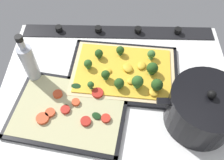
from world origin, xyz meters
TOP-DOWN VIEW (x-y plane):
  - ground_plane at (0.00, 0.00)cm, footprint 79.96×64.48cm
  - stove_control_panel at (0.00, -28.74)cm, footprint 76.76×7.00cm
  - baking_tray_front at (-2.12, -7.94)cm, footprint 40.33×30.02cm
  - broccoli_pizza at (-2.83, -7.27)cm, footprint 37.74×27.43cm
  - baking_tray_back at (15.18, 8.17)cm, footprint 39.48×31.01cm
  - veggie_pizza_back at (15.02, 8.10)cm, footprint 36.73×28.26cm
  - cooking_pot at (-25.04, 9.85)cm, footprint 27.91×21.13cm
  - oil_bottle at (28.83, -5.10)cm, footprint 4.62×4.62cm

SIDE VIEW (x-z plane):
  - ground_plane at x=0.00cm, z-range -3.00..0.00cm
  - baking_tray_front at x=-2.12cm, z-range -0.29..1.01cm
  - baking_tray_back at x=15.18cm, z-range -0.28..1.02cm
  - stove_control_panel at x=0.00cm, z-range -0.75..1.85cm
  - veggie_pizza_back at x=15.02cm, z-range 0.11..2.01cm
  - broccoli_pizza at x=-2.83cm, z-range -1.08..4.98cm
  - cooking_pot at x=-25.04cm, z-range -1.16..14.75cm
  - oil_bottle at x=28.83cm, z-range -1.85..18.15cm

